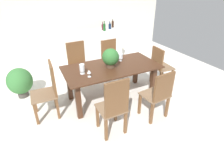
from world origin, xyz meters
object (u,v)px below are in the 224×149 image
Objects in this scene: chair_near_right at (159,93)px; flower_centerpiece at (111,58)px; chair_head_end at (49,88)px; wine_bottle_green at (104,27)px; wine_bottle_clear at (103,27)px; chair_far_left at (78,61)px; wine_glass at (89,72)px; kitchen_counter at (95,46)px; chair_far_right at (110,57)px; crystal_vase_center_near at (120,56)px; potted_plant_floor at (20,82)px; chair_near_left at (114,106)px; wine_bottle_tall at (113,24)px; chair_foot_end at (160,65)px; dining_table at (112,72)px; crystal_vase_left at (82,68)px; wine_bottle_amber at (110,26)px.

chair_near_right is 1.14m from flower_centerpiece.
wine_bottle_green is (1.96, 1.94, 0.53)m from chair_head_end.
chair_far_left is at bearing -136.42° from wine_bottle_clear.
wine_bottle_clear reaches higher than wine_glass.
kitchen_counter is at bearing 174.21° from wine_bottle_clear.
chair_far_right is at bearing -94.67° from chair_near_right.
crystal_vase_center_near is 0.24× the size of potted_plant_floor.
wine_glass is at bearing -43.13° from potted_plant_floor.
chair_far_left is 1.53× the size of potted_plant_floor.
chair_near_left is 4.20× the size of wine_bottle_tall.
chair_foot_end is 2.25m from kitchen_counter.
wine_bottle_tall is at bearing 36.17° from chair_far_left.
chair_foot_end is 2.48× the size of flower_centerpiece.
dining_table is 7.77× the size of wine_bottle_clear.
chair_far_left reaches higher than wine_glass.
potted_plant_floor is (-0.50, 0.90, -0.20)m from chair_head_end.
chair_head_end is at bearing -132.57° from chair_far_left.
chair_foot_end is 0.91× the size of chair_near_left.
flower_centerpiece is (-0.46, -0.99, 0.41)m from chair_far_right.
wine_bottle_clear reaches higher than potted_plant_floor.
chair_near_right is at bearing 143.21° from chair_foot_end.
potted_plant_floor is at bearing 160.80° from crystal_vase_center_near.
wine_bottle_tall reaches higher than chair_near_right.
wine_bottle_tall is (1.57, 3.24, 0.52)m from chair_near_left.
potted_plant_floor is (-1.76, 0.90, -0.24)m from dining_table.
chair_head_end reaches higher than potted_plant_floor.
crystal_vase_left is 1.16× the size of crystal_vase_center_near.
chair_far_right is 0.86m from crystal_vase_center_near.
dining_table is at bearing 93.80° from chair_foot_end.
wine_bottle_amber is at bearing 23.89° from potted_plant_floor.
chair_far_right is 5.97× the size of crystal_vase_center_near.
wine_bottle_clear reaches higher than chair_foot_end.
chair_head_end is 4.18× the size of wine_bottle_clear.
dining_table is 2.24m from wine_bottle_clear.
wine_glass is at bearing -157.87° from dining_table.
wine_bottle_amber is (0.25, 0.03, -0.00)m from wine_bottle_clear.
wine_glass is 2.56m from kitchen_counter.
wine_bottle_amber is at bearing 62.07° from chair_far_right.
flower_centerpiece is 2.04m from potted_plant_floor.
wine_bottle_green reaches higher than chair_near_left.
crystal_vase_center_near is at bearing -19.20° from potted_plant_floor.
kitchen_counter is 0.77m from wine_bottle_amber.
flower_centerpiece is 2.22m from kitchen_counter.
chair_near_left is 1.07× the size of chair_far_right.
chair_far_left is (-0.01, 1.96, 0.00)m from chair_near_left.
chair_near_right reaches higher than wine_glass.
wine_glass is (-1.83, -0.23, 0.31)m from chair_foot_end.
dining_table is 2.58m from wine_bottle_tall.
kitchen_counter is 6.55× the size of wine_bottle_clear.
chair_near_right is 3.26× the size of wine_bottle_green.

